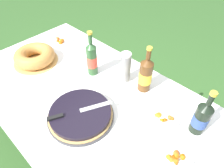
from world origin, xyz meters
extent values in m
plane|color=#335B28|center=(0.00, 0.00, 0.00)|extent=(16.00, 16.00, 0.00)
cube|color=#A87A47|center=(0.00, 0.00, 0.68)|extent=(1.76, 1.00, 0.03)
cylinder|color=#A87A47|center=(-0.82, 0.44, 0.33)|extent=(0.06, 0.06, 0.66)
cylinder|color=#A87A47|center=(0.82, 0.44, 0.33)|extent=(0.06, 0.06, 0.66)
cube|color=white|center=(0.00, 0.00, 0.70)|extent=(1.77, 1.01, 0.00)
cube|color=white|center=(0.00, -0.50, 0.65)|extent=(1.77, 0.00, 0.10)
cube|color=white|center=(0.00, 0.50, 0.65)|extent=(1.77, 0.00, 0.10)
cube|color=white|center=(-0.88, 0.00, 0.65)|extent=(0.00, 1.01, 0.10)
cylinder|color=#38383D|center=(0.14, -0.15, 0.71)|extent=(0.39, 0.39, 0.02)
cylinder|color=tan|center=(0.14, -0.15, 0.73)|extent=(0.38, 0.38, 0.01)
cylinder|color=black|center=(0.14, -0.15, 0.75)|extent=(0.36, 0.36, 0.03)
cube|color=silver|center=(0.18, -0.06, 0.76)|extent=(0.11, 0.18, 0.00)
cube|color=black|center=(0.08, -0.28, 0.77)|extent=(0.06, 0.09, 0.01)
cylinder|color=tan|center=(-0.54, -0.05, 0.71)|extent=(0.34, 0.34, 0.01)
torus|color=#BC7F3D|center=(-0.54, -0.05, 0.76)|extent=(0.31, 0.31, 0.10)
cylinder|color=white|center=(0.11, 0.27, 0.75)|extent=(0.07, 0.07, 0.09)
cylinder|color=white|center=(0.11, 0.27, 0.76)|extent=(0.07, 0.07, 0.09)
cylinder|color=white|center=(0.11, 0.27, 0.78)|extent=(0.07, 0.07, 0.09)
cylinder|color=white|center=(0.11, 0.27, 0.79)|extent=(0.07, 0.07, 0.09)
cylinder|color=white|center=(0.11, 0.27, 0.80)|extent=(0.07, 0.07, 0.09)
cylinder|color=white|center=(0.11, 0.27, 0.81)|extent=(0.07, 0.07, 0.09)
cylinder|color=white|center=(0.11, 0.27, 0.83)|extent=(0.07, 0.07, 0.09)
cylinder|color=white|center=(0.11, 0.27, 0.84)|extent=(0.07, 0.07, 0.09)
cylinder|color=white|center=(0.11, 0.27, 0.85)|extent=(0.07, 0.07, 0.09)
cylinder|color=white|center=(0.11, 0.27, 0.87)|extent=(0.07, 0.07, 0.09)
cylinder|color=white|center=(0.11, 0.27, 0.88)|extent=(0.07, 0.07, 0.09)
torus|color=white|center=(0.11, 0.27, 0.93)|extent=(0.07, 0.07, 0.01)
cylinder|color=#2D562D|center=(-0.11, 0.17, 0.81)|extent=(0.07, 0.07, 0.22)
cylinder|color=#E54C38|center=(-0.11, 0.17, 0.81)|extent=(0.07, 0.07, 0.08)
cone|color=#2D562D|center=(-0.11, 0.17, 0.94)|extent=(0.07, 0.07, 0.04)
cylinder|color=#2D562D|center=(-0.11, 0.17, 0.99)|extent=(0.03, 0.03, 0.06)
cylinder|color=gold|center=(-0.11, 0.17, 1.03)|extent=(0.03, 0.03, 0.02)
cylinder|color=brown|center=(0.26, 0.30, 0.81)|extent=(0.08, 0.08, 0.21)
cylinder|color=yellow|center=(0.26, 0.30, 0.80)|extent=(0.09, 0.09, 0.08)
cone|color=brown|center=(0.26, 0.30, 0.93)|extent=(0.08, 0.08, 0.04)
cylinder|color=brown|center=(0.26, 0.30, 0.98)|extent=(0.03, 0.03, 0.06)
cylinder|color=gold|center=(0.26, 0.30, 1.02)|extent=(0.03, 0.03, 0.02)
cylinder|color=black|center=(0.67, 0.24, 0.79)|extent=(0.08, 0.08, 0.18)
cylinder|color=#334C93|center=(0.67, 0.24, 0.79)|extent=(0.08, 0.08, 0.07)
cone|color=black|center=(0.67, 0.24, 0.90)|extent=(0.08, 0.08, 0.04)
cylinder|color=black|center=(0.67, 0.24, 0.95)|extent=(0.03, 0.03, 0.06)
cylinder|color=gold|center=(0.67, 0.24, 0.99)|extent=(0.03, 0.03, 0.02)
cylinder|color=white|center=(0.68, -0.01, 0.71)|extent=(0.20, 0.20, 0.01)
torus|color=white|center=(0.68, -0.01, 0.72)|extent=(0.19, 0.19, 0.01)
cone|color=#BA6018|center=(0.69, -0.01, 0.73)|extent=(0.04, 0.05, 0.05)
cone|color=#A9480B|center=(0.67, 0.00, 0.73)|extent=(0.04, 0.04, 0.03)
cone|color=orange|center=(0.65, -0.01, 0.72)|extent=(0.04, 0.04, 0.02)
cone|color=#C0631B|center=(0.66, -0.01, 0.72)|extent=(0.05, 0.05, 0.03)
cone|color=#C2551A|center=(0.67, 0.02, 0.73)|extent=(0.05, 0.05, 0.05)
cone|color=#B96A16|center=(0.68, 0.01, 0.74)|extent=(0.04, 0.04, 0.04)
cone|color=#AD5C0D|center=(0.70, 0.04, 0.73)|extent=(0.04, 0.04, 0.03)
cylinder|color=white|center=(0.49, 0.19, 0.71)|extent=(0.20, 0.20, 0.01)
torus|color=white|center=(0.49, 0.19, 0.72)|extent=(0.20, 0.20, 0.01)
cone|color=#B74F0A|center=(0.51, 0.16, 0.73)|extent=(0.04, 0.04, 0.03)
cone|color=#C3571E|center=(0.53, 0.19, 0.74)|extent=(0.04, 0.04, 0.03)
cone|color=orange|center=(0.46, 0.16, 0.72)|extent=(0.04, 0.03, 0.02)
cone|color=#B66719|center=(0.54, 0.20, 0.73)|extent=(0.04, 0.04, 0.03)
cone|color=orange|center=(0.46, 0.16, 0.73)|extent=(0.05, 0.05, 0.04)
cone|color=#BA6C0B|center=(0.50, 0.15, 0.74)|extent=(0.03, 0.04, 0.03)
cylinder|color=white|center=(-0.64, 0.26, 0.71)|extent=(0.22, 0.22, 0.01)
torus|color=white|center=(-0.64, 0.26, 0.72)|extent=(0.22, 0.22, 0.01)
cone|color=#A74D1B|center=(-0.60, 0.26, 0.73)|extent=(0.04, 0.04, 0.02)
cone|color=orange|center=(-0.62, 0.26, 0.72)|extent=(0.05, 0.05, 0.05)
cone|color=#AD541E|center=(-0.66, 0.26, 0.73)|extent=(0.05, 0.05, 0.04)
cone|color=#BA6711|center=(-0.59, 0.23, 0.73)|extent=(0.05, 0.05, 0.04)
cone|color=#B65D13|center=(-0.59, 0.24, 0.74)|extent=(0.04, 0.04, 0.03)
cone|color=#BD5817|center=(-0.62, 0.22, 0.74)|extent=(0.03, 0.04, 0.03)
camera|label=1|loc=(0.77, -0.54, 1.66)|focal=32.00mm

